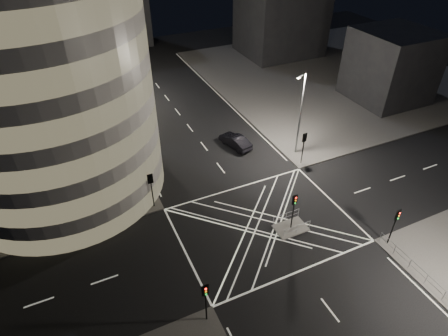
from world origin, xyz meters
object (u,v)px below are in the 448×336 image
traffic_signal_fl (151,184)px  street_lamp_left_far (97,74)px  central_island (291,228)px  traffic_signal_fr (304,143)px  street_lamp_left_near (128,137)px  traffic_signal_nr (396,221)px  sedan (235,141)px  traffic_signal_nl (206,296)px  traffic_signal_island (294,205)px  street_lamp_right_far (300,112)px

traffic_signal_fl → street_lamp_left_far: street_lamp_left_far is taller
central_island → traffic_signal_fr: traffic_signal_fr is taller
central_island → traffic_signal_fl: traffic_signal_fl is taller
traffic_signal_fr → street_lamp_left_near: size_ratio=0.40×
traffic_signal_nr → street_lamp_left_far: 41.15m
traffic_signal_fl → street_lamp_left_near: size_ratio=0.40×
traffic_signal_fr → street_lamp_left_near: 19.14m
central_island → sedan: size_ratio=0.64×
central_island → street_lamp_left_near: size_ratio=0.30×
traffic_signal_nl → traffic_signal_island: (10.80, 5.30, 0.00)m
street_lamp_right_far → sedan: size_ratio=2.12×
traffic_signal_fr → street_lamp_left_near: bearing=164.1°
traffic_signal_nr → sedan: 20.96m
traffic_signal_nl → street_lamp_right_far: bearing=40.9°
traffic_signal_fl → street_lamp_left_far: 23.36m
traffic_signal_nr → street_lamp_left_near: (-18.24, 18.80, 2.63)m
traffic_signal_island → sedan: bearing=84.2°
street_lamp_right_far → street_lamp_left_far: bearing=131.9°
traffic_signal_fr → sedan: bearing=128.8°
traffic_signal_nl → traffic_signal_nr: size_ratio=1.00×
traffic_signal_fl → sedan: bearing=28.1°
street_lamp_left_near → street_lamp_left_far: 18.00m
street_lamp_left_near → street_lamp_right_far: size_ratio=1.00×
sedan → street_lamp_left_near: bearing=-8.2°
street_lamp_right_far → sedan: (-5.92, 4.37, -4.76)m
traffic_signal_island → street_lamp_right_far: (7.44, 10.50, 2.63)m
traffic_signal_nl → traffic_signal_fr: 22.24m
street_lamp_right_far → street_lamp_left_near: bearing=171.0°
traffic_signal_island → street_lamp_left_far: bearing=110.0°
traffic_signal_nl → traffic_signal_island: 12.03m
street_lamp_left_near → street_lamp_left_far: size_ratio=1.00×
traffic_signal_nl → traffic_signal_island: same height
traffic_signal_fl → traffic_signal_nr: same height
traffic_signal_fl → traffic_signal_fr: bearing=0.0°
traffic_signal_nl → street_lamp_right_far: 24.27m
street_lamp_left_near → street_lamp_left_far: (0.00, 18.00, 0.00)m
traffic_signal_fr → traffic_signal_fl: bearing=180.0°
traffic_signal_fl → sedan: traffic_signal_fl is taller
traffic_signal_nl → sedan: 23.73m
traffic_signal_nl → street_lamp_right_far: street_lamp_right_far is taller
central_island → traffic_signal_nl: (-10.80, -5.30, 2.84)m
street_lamp_left_far → traffic_signal_fl: bearing=-88.4°
traffic_signal_nl → street_lamp_left_far: (-0.64, 36.80, 2.63)m
central_island → street_lamp_left_far: bearing=110.0°
street_lamp_left_near → sedan: (12.95, 1.37, -4.76)m
traffic_signal_fr → street_lamp_right_far: 3.48m
traffic_signal_fl → street_lamp_left_near: street_lamp_left_near is taller
traffic_signal_nr → traffic_signal_island: same height
traffic_signal_nr → street_lamp_right_far: street_lamp_right_far is taller
street_lamp_left_far → sedan: (12.95, -16.63, -4.76)m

